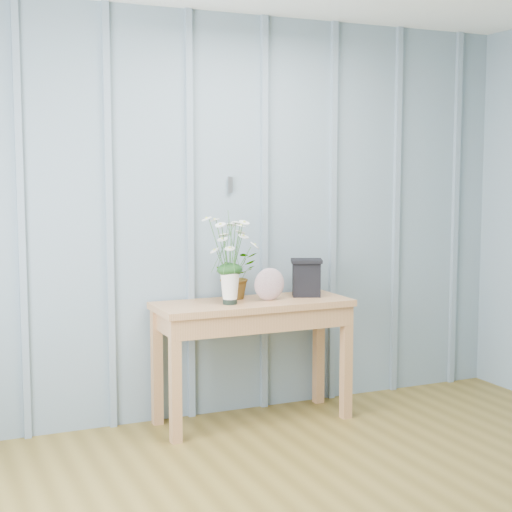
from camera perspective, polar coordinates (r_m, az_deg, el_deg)
name	(u,v)px	position (r m, az deg, el deg)	size (l,w,h in m)	color
room_shell	(333,73)	(3.73, 5.64, 13.13)	(4.00, 4.50, 2.50)	gray
sideboard	(253,320)	(4.78, -0.24, -4.64)	(1.20, 0.45, 0.75)	#AD7547
daisy_vase	(230,248)	(4.61, -1.92, 0.57)	(0.38, 0.29, 0.53)	black
spider_plant	(235,275)	(4.84, -1.54, -1.41)	(0.26, 0.23, 0.29)	#133814
felt_disc_vessel	(269,284)	(4.77, 0.98, -2.07)	(0.20, 0.06, 0.20)	#874F62
carved_box	(306,277)	(4.94, 3.69, -1.55)	(0.24, 0.21, 0.24)	black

